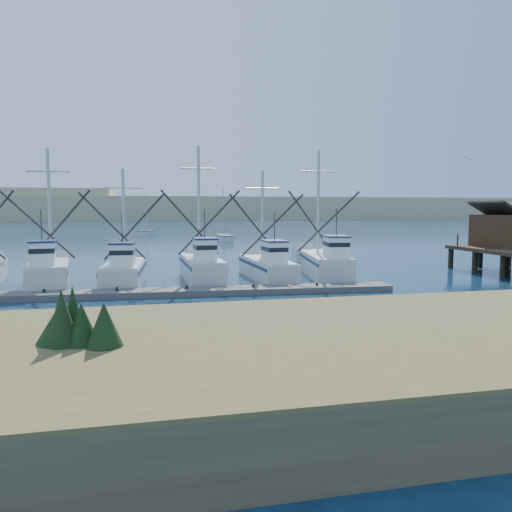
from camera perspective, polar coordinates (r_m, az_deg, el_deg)
The scene contains 8 objects.
ground at distance 24.54m, azimuth 4.56°, elevation -6.58°, with size 500.00×500.00×0.00m, color #0C2135.
shore_bank at distance 13.63m, azimuth -16.02°, elevation -13.21°, with size 40.00×10.00×1.60m, color #4C422D.
floating_dock at distance 29.89m, azimuth -9.85°, elevation -4.11°, with size 27.16×1.81×0.36m, color #625D58.
dune_ridge at distance 233.01m, azimuth -11.02°, elevation 5.35°, with size 360.00×60.00×10.00m, color tan.
trawler_fleet at distance 34.69m, azimuth -9.30°, elevation -1.43°, with size 27.11×9.19×9.51m.
sailboat_near at distance 77.98m, azimuth -3.65°, elevation 2.06°, with size 2.07×6.65×8.10m.
sailboat_far at distance 95.51m, azimuth -12.37°, elevation 2.58°, with size 3.66×5.79×8.10m.
flying_gull at distance 40.45m, azimuth 23.32°, elevation 10.23°, with size 1.07×0.20×0.20m.
Camera 1 is at (-7.16, -22.90, 5.12)m, focal length 35.00 mm.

